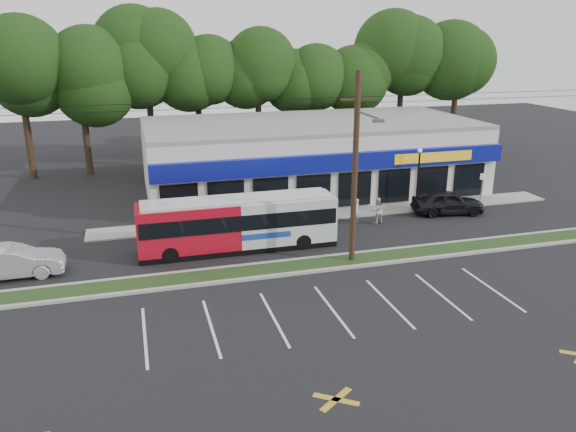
{
  "coord_description": "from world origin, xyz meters",
  "views": [
    {
      "loc": [
        -7.91,
        -24.88,
        11.67
      ],
      "look_at": [
        0.59,
        5.0,
        1.53
      ],
      "focal_mm": 35.0,
      "sensor_mm": 36.0,
      "label": 1
    }
  ],
  "objects_px": {
    "sign_post": "(482,182)",
    "pedestrian_a": "(356,211)",
    "car_dark": "(448,202)",
    "pedestrian_b": "(377,211)",
    "metrobus": "(238,222)",
    "lamp_post": "(419,171)",
    "utility_pole": "(353,163)",
    "car_silver": "(12,262)"
  },
  "relations": [
    {
      "from": "lamp_post",
      "to": "car_dark",
      "type": "xyz_separation_m",
      "value": [
        1.4,
        -1.74,
        -1.86
      ]
    },
    {
      "from": "sign_post",
      "to": "pedestrian_b",
      "type": "relative_size",
      "value": 1.3
    },
    {
      "from": "pedestrian_a",
      "to": "pedestrian_b",
      "type": "distance_m",
      "value": 1.36
    },
    {
      "from": "metrobus",
      "to": "pedestrian_a",
      "type": "distance_m",
      "value": 8.53
    },
    {
      "from": "lamp_post",
      "to": "pedestrian_a",
      "type": "distance_m",
      "value": 5.95
    },
    {
      "from": "lamp_post",
      "to": "metrobus",
      "type": "height_order",
      "value": "lamp_post"
    },
    {
      "from": "utility_pole",
      "to": "car_silver",
      "type": "distance_m",
      "value": 17.79
    },
    {
      "from": "lamp_post",
      "to": "car_silver",
      "type": "distance_m",
      "value": 25.68
    },
    {
      "from": "metrobus",
      "to": "pedestrian_b",
      "type": "distance_m",
      "value": 9.67
    },
    {
      "from": "utility_pole",
      "to": "car_silver",
      "type": "xyz_separation_m",
      "value": [
        -16.94,
        2.86,
        -4.6
      ]
    },
    {
      "from": "utility_pole",
      "to": "sign_post",
      "type": "height_order",
      "value": "utility_pole"
    },
    {
      "from": "sign_post",
      "to": "metrobus",
      "type": "height_order",
      "value": "metrobus"
    },
    {
      "from": "pedestrian_a",
      "to": "pedestrian_b",
      "type": "xyz_separation_m",
      "value": [
        1.29,
        -0.44,
        0.04
      ]
    },
    {
      "from": "metrobus",
      "to": "sign_post",
      "type": "bearing_deg",
      "value": 12.82
    },
    {
      "from": "pedestrian_a",
      "to": "sign_post",
      "type": "bearing_deg",
      "value": 163.32
    },
    {
      "from": "utility_pole",
      "to": "metrobus",
      "type": "relative_size",
      "value": 4.5
    },
    {
      "from": "sign_post",
      "to": "metrobus",
      "type": "bearing_deg",
      "value": -167.56
    },
    {
      "from": "pedestrian_a",
      "to": "metrobus",
      "type": "bearing_deg",
      "value": -8.89
    },
    {
      "from": "lamp_post",
      "to": "metrobus",
      "type": "xyz_separation_m",
      "value": [
        -13.48,
        -4.3,
        -1.09
      ]
    },
    {
      "from": "sign_post",
      "to": "car_silver",
      "type": "relative_size",
      "value": 0.45
    },
    {
      "from": "lamp_post",
      "to": "sign_post",
      "type": "xyz_separation_m",
      "value": [
        5.0,
        -0.23,
        -1.12
      ]
    },
    {
      "from": "lamp_post",
      "to": "car_silver",
      "type": "relative_size",
      "value": 0.86
    },
    {
      "from": "car_dark",
      "to": "pedestrian_b",
      "type": "distance_m",
      "value": 5.47
    },
    {
      "from": "lamp_post",
      "to": "car_dark",
      "type": "height_order",
      "value": "lamp_post"
    },
    {
      "from": "sign_post",
      "to": "pedestrian_a",
      "type": "relative_size",
      "value": 1.37
    },
    {
      "from": "lamp_post",
      "to": "pedestrian_a",
      "type": "xyz_separation_m",
      "value": [
        -5.34,
        -1.85,
        -1.86
      ]
    },
    {
      "from": "utility_pole",
      "to": "metrobus",
      "type": "xyz_separation_m",
      "value": [
        -5.31,
        3.57,
        -3.83
      ]
    },
    {
      "from": "car_silver",
      "to": "pedestrian_a",
      "type": "height_order",
      "value": "same"
    },
    {
      "from": "pedestrian_a",
      "to": "pedestrian_b",
      "type": "height_order",
      "value": "pedestrian_b"
    },
    {
      "from": "car_dark",
      "to": "metrobus",
      "type": "bearing_deg",
      "value": 109.85
    },
    {
      "from": "car_silver",
      "to": "pedestrian_a",
      "type": "bearing_deg",
      "value": -82.39
    },
    {
      "from": "car_dark",
      "to": "car_silver",
      "type": "bearing_deg",
      "value": 107.13
    },
    {
      "from": "metrobus",
      "to": "pedestrian_b",
      "type": "relative_size",
      "value": 6.52
    },
    {
      "from": "metrobus",
      "to": "car_dark",
      "type": "height_order",
      "value": "metrobus"
    },
    {
      "from": "sign_post",
      "to": "metrobus",
      "type": "distance_m",
      "value": 18.92
    },
    {
      "from": "utility_pole",
      "to": "car_dark",
      "type": "distance_m",
      "value": 12.26
    },
    {
      "from": "pedestrian_b",
      "to": "metrobus",
      "type": "bearing_deg",
      "value": 6.57
    },
    {
      "from": "utility_pole",
      "to": "metrobus",
      "type": "bearing_deg",
      "value": 146.05
    },
    {
      "from": "metrobus",
      "to": "car_dark",
      "type": "xyz_separation_m",
      "value": [
        14.87,
        2.56,
        -0.77
      ]
    },
    {
      "from": "metrobus",
      "to": "pedestrian_b",
      "type": "height_order",
      "value": "metrobus"
    },
    {
      "from": "lamp_post",
      "to": "utility_pole",
      "type": "bearing_deg",
      "value": -136.05
    },
    {
      "from": "metrobus",
      "to": "car_silver",
      "type": "xyz_separation_m",
      "value": [
        -11.64,
        -0.72,
        -0.77
      ]
    }
  ]
}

